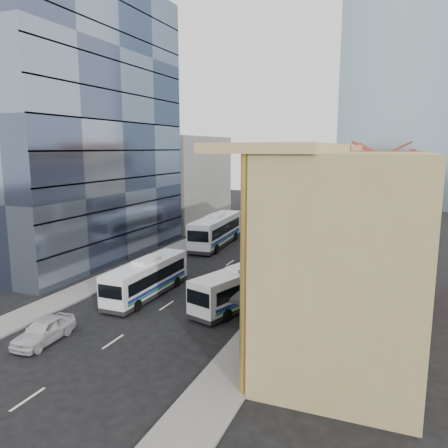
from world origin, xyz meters
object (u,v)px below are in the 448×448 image
at_px(office_tower, 77,123).
at_px(bus_left_near, 147,277).
at_px(shophouse_tan, 350,256).
at_px(bus_left_far, 216,230).
at_px(bus_right, 242,285).
at_px(sedan_left, 44,330).

bearing_deg(office_tower, bus_left_near, -33.58).
distance_m(shophouse_tan, office_tower, 35.19).
xyz_separation_m(bus_left_far, bus_right, (10.21, -18.94, -0.38)).
distance_m(bus_left_near, bus_right, 8.15).
distance_m(office_tower, sedan_left, 27.49).
height_order(bus_left_far, sedan_left, bus_left_far).
bearing_deg(bus_left_near, bus_right, 6.54).
height_order(shophouse_tan, bus_right, shophouse_tan).
bearing_deg(bus_left_far, sedan_left, -92.56).
bearing_deg(bus_right, shophouse_tan, -14.31).
bearing_deg(sedan_left, office_tower, 120.22).
xyz_separation_m(bus_left_near, bus_left_far, (-2.10, 19.84, 0.40)).
relative_size(office_tower, sedan_left, 6.51).
bearing_deg(bus_right, bus_left_near, -155.80).
relative_size(shophouse_tan, bus_left_far, 1.10).
xyz_separation_m(office_tower, sedan_left, (12.94, -19.65, -14.22)).
relative_size(bus_left_far, bus_right, 1.23).
bearing_deg(bus_left_near, sedan_left, -98.04).
bearing_deg(sedan_left, bus_left_far, 88.08).
height_order(bus_left_near, sedan_left, bus_left_near).
bearing_deg(bus_right, sedan_left, -113.18).
relative_size(bus_left_near, bus_left_far, 0.80).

